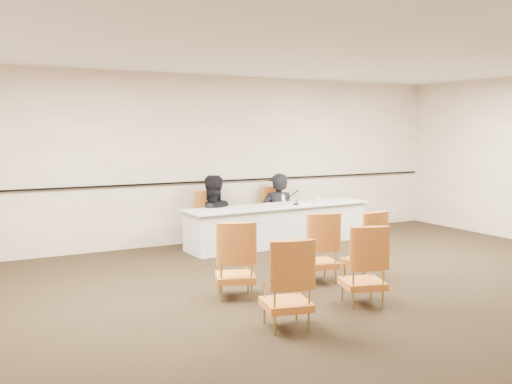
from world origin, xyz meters
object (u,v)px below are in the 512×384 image
coffee_cup (317,200)px  aud_chair_back_left (286,283)px  panel_table (279,225)px  water_bottle (283,200)px  panelist_main_chair (278,213)px  panelist_second (211,226)px  aud_chair_back_mid (363,264)px  panelist_main (278,220)px  aud_chair_front_left (235,259)px  microphone (296,196)px  aud_chair_front_mid (318,247)px  drinking_glass (284,203)px  panelist_second_chair (211,219)px  aud_chair_front_right (364,245)px

coffee_cup → aud_chair_back_left: size_ratio=0.13×
panel_table → water_bottle: bearing=-49.1°
panel_table → panelist_main_chair: size_ratio=3.69×
panelist_second → aud_chair_back_mid: 3.96m
panelist_main → coffee_cup: size_ratio=14.66×
panel_table → aud_chair_back_mid: bearing=-107.6°
panelist_second → water_bottle: 1.34m
water_bottle → aud_chair_front_left: size_ratio=0.22×
aud_chair_back_left → aud_chair_back_mid: same height
water_bottle → coffee_cup: bearing=0.1°
microphone → aud_chair_front_mid: size_ratio=0.32×
aud_chair_back_mid → water_bottle: bearing=91.6°
panelist_second → panelist_main_chair: bearing=-172.7°
water_bottle → drinking_glass: water_bottle is taller
panel_table → panelist_main: (0.30, 0.55, -0.02)m
panelist_main → panelist_second: panelist_second is taller
drinking_glass → coffee_cup: (0.73, 0.01, 0.01)m
panel_table → water_bottle: size_ratio=17.02×
panelist_main_chair → aud_chair_back_left: bearing=-122.2°
coffee_cup → panelist_main: bearing=128.7°
panelist_main_chair → water_bottle: (-0.24, -0.60, 0.33)m
panelist_second → panelist_second_chair: 0.12m
panel_table → microphone: microphone is taller
panel_table → aud_chair_back_left: 4.30m
aud_chair_front_left → panel_table: bearing=71.0°
microphone → water_bottle: (-0.26, 0.02, -0.05)m
panelist_main → panelist_second_chair: 1.40m
aud_chair_back_mid → panelist_main_chair: bearing=90.7°
aud_chair_front_mid → aud_chair_back_mid: same height
panel_table → water_bottle: water_bottle is taller
panelist_second_chair → panelist_main: bearing=-0.0°
panel_table → panelist_main_chair: (0.30, 0.55, 0.12)m
panel_table → coffee_cup: bearing=-6.9°
panelist_main_chair → aud_chair_front_left: (-2.40, -3.07, 0.00)m
panelist_main → panelist_main_chair: bearing=-0.0°
water_bottle → aud_chair_front_right: 2.58m
aud_chair_front_right → panelist_main: bearing=73.6°
panelist_second → aud_chair_front_mid: (0.27, -2.89, 0.12)m
panelist_main → panelist_second: size_ratio=1.00×
panelist_main_chair → panelist_second_chair: same height
panelist_main → panelist_second: (-1.39, -0.07, 0.02)m
panelist_main → panelist_main_chair: panelist_main is taller
panelist_second_chair → aud_chair_back_mid: same height
aud_chair_front_left → panelist_second: bearing=92.2°
panel_table → coffee_cup: 0.88m
water_bottle → panelist_second_chair: bearing=154.8°
aud_chair_front_right → aud_chair_back_left: 2.23m
panel_table → panelist_second: panelist_second is taller
panelist_main → panelist_main_chair: (0.00, 0.00, 0.14)m
panelist_main_chair → panelist_second_chair: 1.39m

